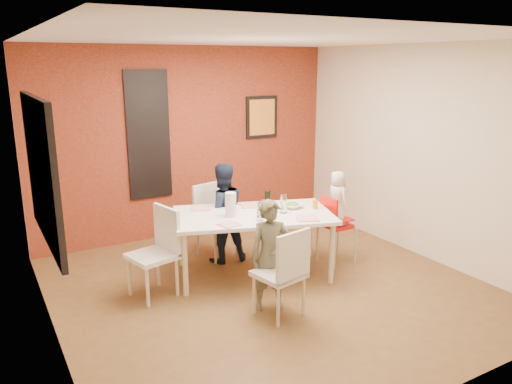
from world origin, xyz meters
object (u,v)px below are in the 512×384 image
chair_left (158,247)px  child_far (222,213)px  chair_near (285,269)px  paper_towel_roll (231,205)px  toddler (337,198)px  chair_far (213,216)px  high_chair (335,223)px  dining_table (253,219)px  wine_bottle (268,201)px  child_near (271,256)px

chair_left → child_far: child_far is taller
chair_near → paper_towel_roll: size_ratio=3.29×
toddler → paper_towel_roll: toddler is taller
chair_far → high_chair: size_ratio=1.08×
paper_towel_roll → chair_far: bearing=80.4°
chair_far → chair_left: 1.25m
dining_table → chair_left: size_ratio=2.11×
high_chair → child_far: bearing=54.8°
child_far → wine_bottle: (0.32, -0.57, 0.25)m
chair_near → high_chair: bearing=-157.9°
chair_near → wine_bottle: size_ratio=3.64×
toddler → wine_bottle: size_ratio=2.64×
chair_near → paper_towel_roll: 1.17m
wine_bottle → child_far: bearing=119.2°
paper_towel_roll → child_near: bearing=-89.5°
chair_near → child_near: size_ratio=0.80×
high_chair → paper_towel_roll: 1.40m
chair_near → child_far: child_far is taller
child_far → toddler: size_ratio=1.89×
chair_near → dining_table: bearing=-114.8°
child_far → child_near: bearing=91.6°
high_chair → child_near: 1.46m
child_near → high_chair: bearing=46.8°
child_far → wine_bottle: size_ratio=4.99×
chair_near → toddler: toddler is taller
high_chair → paper_towel_roll: bearing=78.1°
chair_near → child_near: bearing=-97.5°
paper_towel_roll → high_chair: bearing=-10.3°
chair_far → wine_bottle: (0.34, -0.81, 0.36)m
wine_bottle → paper_towel_roll: 0.47m
toddler → paper_towel_roll: (-1.35, 0.24, 0.05)m
chair_far → child_far: child_far is taller
chair_near → wine_bottle: (0.45, 1.07, 0.37)m
dining_table → chair_far: 0.84m
chair_near → chair_far: chair_far is taller
chair_left → paper_towel_roll: bearing=74.4°
child_near → wine_bottle: (0.46, 0.83, 0.31)m
chair_left → paper_towel_roll: 0.93m
chair_far → child_near: child_near is taller
chair_far → chair_left: (-0.99, -0.75, 0.01)m
chair_far → high_chair: (1.20, -1.02, -0.00)m
toddler → paper_towel_roll: bearing=79.5°
wine_bottle → paper_towel_roll: size_ratio=0.90×
dining_table → chair_far: chair_far is taller
high_chair → toddler: 0.33m
chair_left → high_chair: size_ratio=1.11×
high_chair → toddler: bearing=-88.4°
chair_near → chair_left: size_ratio=0.96×
child_near → toddler: 1.50m
dining_table → child_far: bearing=102.9°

